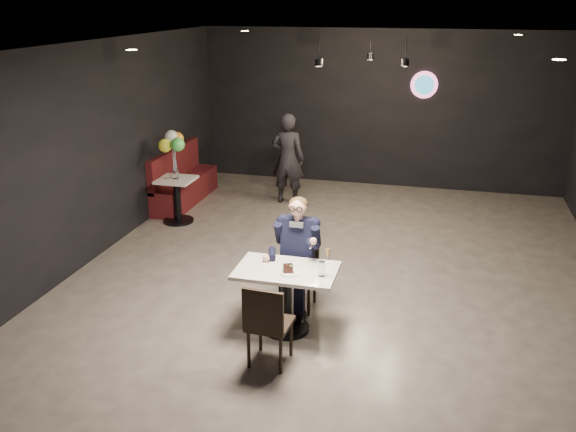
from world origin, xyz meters
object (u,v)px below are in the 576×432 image
(chair_far, at_px, (298,272))
(booth_bench, at_px, (185,176))
(seated_man, at_px, (298,252))
(balloon_vase, at_px, (176,174))
(chair_near, at_px, (270,322))
(sundae_glass, at_px, (322,269))
(side_table, at_px, (177,201))
(main_table, at_px, (286,300))
(passerby, at_px, (288,159))

(chair_far, bearing_deg, booth_bench, 130.80)
(seated_man, distance_m, balloon_vase, 3.55)
(chair_near, height_order, sundae_glass, chair_near)
(chair_far, distance_m, balloon_vase, 3.57)
(side_table, height_order, balloon_vase, balloon_vase)
(main_table, xyz_separation_m, chair_near, (-0.00, -0.66, 0.09))
(balloon_vase, height_order, passerby, passerby)
(chair_near, bearing_deg, side_table, 129.62)
(main_table, height_order, chair_far, chair_far)
(chair_near, relative_size, booth_bench, 0.47)
(main_table, relative_size, chair_far, 1.20)
(chair_far, height_order, passerby, passerby)
(main_table, relative_size, passerby, 0.67)
(passerby, bearing_deg, seated_man, 108.14)
(side_table, bearing_deg, balloon_vase, 0.00)
(main_table, bearing_deg, booth_bench, 126.60)
(chair_near, distance_m, balloon_vase, 4.47)
(chair_far, xyz_separation_m, booth_bench, (-2.93, 3.39, 0.03))
(main_table, bearing_deg, chair_near, -90.00)
(chair_near, bearing_deg, passerby, 105.95)
(seated_man, distance_m, side_table, 3.57)
(chair_far, height_order, balloon_vase, chair_far)
(side_table, xyz_separation_m, balloon_vase, (0.00, 0.00, 0.46))
(booth_bench, distance_m, side_table, 1.05)
(booth_bench, height_order, passerby, passerby)
(sundae_glass, xyz_separation_m, booth_bench, (-3.33, 4.01, -0.34))
(side_table, bearing_deg, main_table, -48.23)
(seated_man, relative_size, sundae_glass, 8.82)
(seated_man, bearing_deg, balloon_vase, 137.69)
(chair_far, bearing_deg, chair_near, -90.00)
(chair_near, height_order, passerby, passerby)
(main_table, bearing_deg, side_table, 131.77)
(balloon_vase, bearing_deg, chair_near, -53.92)
(seated_man, xyz_separation_m, sundae_glass, (0.41, -0.62, 0.11))
(main_table, xyz_separation_m, passerby, (-1.11, 4.38, 0.45))
(chair_far, bearing_deg, balloon_vase, 137.69)
(chair_far, distance_m, sundae_glass, 0.83)
(booth_bench, bearing_deg, seated_man, -49.20)
(seated_man, bearing_deg, chair_near, -90.00)
(booth_bench, distance_m, passerby, 1.90)
(chair_far, relative_size, balloon_vase, 6.33)
(chair_near, distance_m, passerby, 5.17)
(booth_bench, bearing_deg, main_table, -53.40)
(seated_man, relative_size, side_table, 2.01)
(passerby, bearing_deg, chair_near, 104.39)
(chair_far, height_order, chair_near, same)
(booth_bench, distance_m, balloon_vase, 1.10)
(chair_far, relative_size, sundae_glass, 5.63)
(chair_near, relative_size, side_table, 1.28)
(main_table, distance_m, sundae_glass, 0.61)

